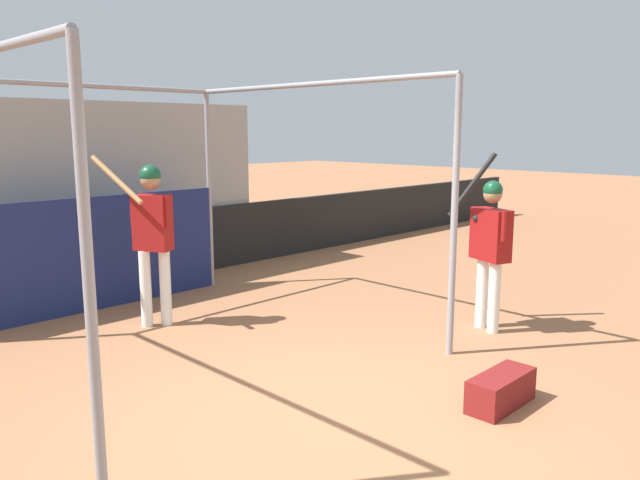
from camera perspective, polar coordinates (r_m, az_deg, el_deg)
ground_plane at (r=5.10m, az=0.41°, el=-16.51°), size 60.00×60.00×0.00m
outfield_wall at (r=9.15m, az=-23.60°, el=-1.91°), size 24.00×0.12×1.03m
batting_cage at (r=7.67m, az=-18.54°, el=1.77°), size 3.84×4.20×2.84m
player_batter at (r=7.42m, az=-15.12°, el=1.01°), size 0.70×0.70×2.00m
player_waiting at (r=7.29m, az=15.26°, el=-0.07°), size 0.54×0.83×2.02m
equipment_bag at (r=5.55m, az=16.21°, el=-13.04°), size 0.70×0.28×0.28m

